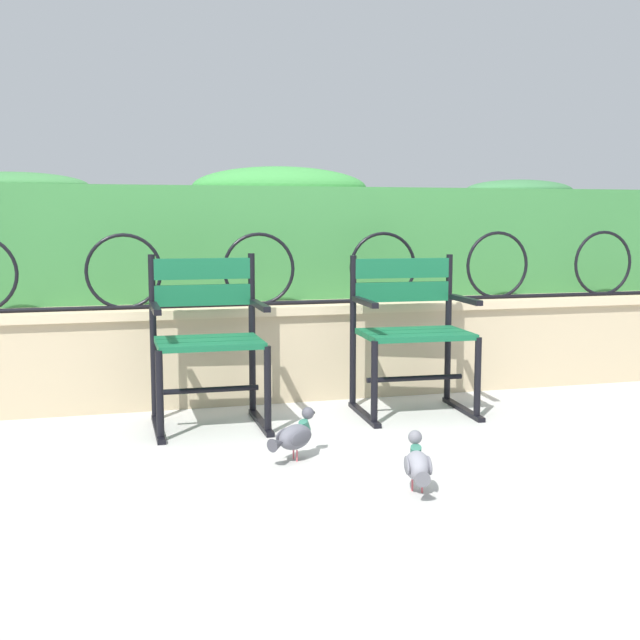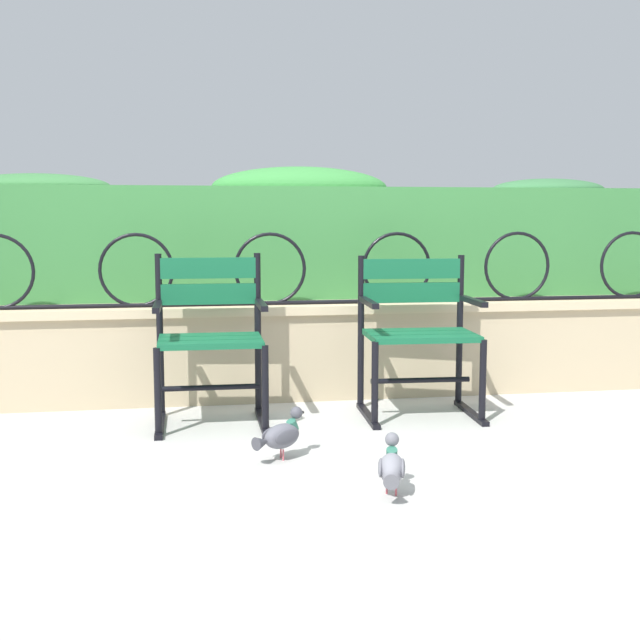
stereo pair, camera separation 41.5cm
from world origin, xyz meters
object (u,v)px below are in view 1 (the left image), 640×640
at_px(park_chair_left, 207,336).
at_px(pigeon_far_side, 294,436).
at_px(park_chair_right, 411,328).
at_px(pigeon_near_chairs, 418,465).

height_order(park_chair_left, pigeon_far_side, park_chair_left).
distance_m(park_chair_left, park_chair_right, 1.11).
distance_m(pigeon_near_chairs, pigeon_far_side, 0.65).
bearing_deg(pigeon_near_chairs, pigeon_far_side, 123.60).
bearing_deg(pigeon_far_side, park_chair_left, 110.61).
bearing_deg(park_chair_right, park_chair_left, -179.91).
xyz_separation_m(pigeon_near_chairs, pigeon_far_side, (-0.36, 0.54, 0.00)).
height_order(park_chair_left, park_chair_right, park_chair_left).
bearing_deg(pigeon_near_chairs, park_chair_left, 116.48).
height_order(park_chair_left, pigeon_near_chairs, park_chair_left).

